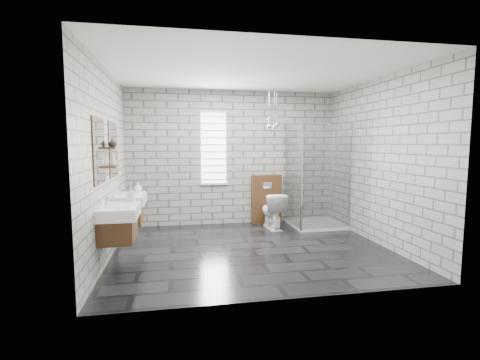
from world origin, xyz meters
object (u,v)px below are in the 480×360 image
object	(u,v)px
vanity_left	(116,213)
toilet	(272,211)
cistern_panel	(266,199)
shower_enclosure	(314,202)
vanity_right	(127,201)

from	to	relation	value
vanity_left	toilet	size ratio (longest dim) A/B	2.26
cistern_panel	toilet	size ratio (longest dim) A/B	1.44
cistern_panel	shower_enclosure	world-z (taller)	shower_enclosure
toilet	cistern_panel	bearing A→B (deg)	-93.46
cistern_panel	shower_enclosure	bearing A→B (deg)	-32.16
vanity_right	shower_enclosure	distance (m)	3.51
vanity_left	toilet	world-z (taller)	vanity_left
vanity_right	shower_enclosure	world-z (taller)	shower_enclosure
cistern_panel	toilet	xyz separation A→B (m)	(0.00, -0.47, -0.15)
cistern_panel	toilet	bearing A→B (deg)	-90.00
vanity_left	vanity_right	world-z (taller)	same
shower_enclosure	cistern_panel	bearing A→B (deg)	147.84
cistern_panel	vanity_right	bearing A→B (deg)	-153.33
vanity_left	shower_enclosure	distance (m)	3.86
cistern_panel	toilet	world-z (taller)	cistern_panel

